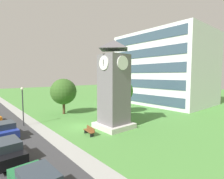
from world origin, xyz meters
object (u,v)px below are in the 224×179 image
at_px(park_bench, 89,131).
at_px(parked_car_black, 7,150).
at_px(tree_near_tower, 64,92).
at_px(parked_car_blue, 5,130).
at_px(clock_tower, 114,89).
at_px(street_lamp, 23,101).
at_px(tree_by_building, 122,91).
at_px(tree_streetside, 118,96).

height_order(park_bench, parked_car_black, parked_car_black).
distance_m(tree_near_tower, parked_car_blue, 12.08).
distance_m(park_bench, parked_car_blue, 8.81).
distance_m(clock_tower, street_lamp, 11.93).
distance_m(tree_by_building, parked_car_blue, 18.02).
relative_size(clock_tower, parked_car_blue, 2.58).
xyz_separation_m(tree_near_tower, tree_streetside, (8.78, 4.47, -0.26)).
height_order(park_bench, tree_by_building, tree_by_building).
height_order(clock_tower, tree_by_building, clock_tower).
distance_m(park_bench, tree_by_building, 12.51).
xyz_separation_m(park_bench, street_lamp, (-8.54, -4.66, 2.72)).
height_order(parked_car_blue, parked_car_black, same).
distance_m(clock_tower, tree_streetside, 4.24).
distance_m(park_bench, parked_car_black, 8.05).
bearing_deg(parked_car_blue, park_bench, 55.28).
bearing_deg(street_lamp, clock_tower, 45.63).
distance_m(clock_tower, tree_near_tower, 11.55).
relative_size(park_bench, parked_car_blue, 0.44).
height_order(tree_by_building, parked_car_blue, tree_by_building).
bearing_deg(tree_streetside, tree_near_tower, -153.04).
height_order(clock_tower, park_bench, clock_tower).
bearing_deg(parked_car_black, clock_tower, 95.54).
bearing_deg(parked_car_blue, tree_near_tower, 124.80).
height_order(tree_near_tower, parked_car_blue, tree_near_tower).
relative_size(street_lamp, tree_by_building, 0.87).
distance_m(clock_tower, parked_car_blue, 12.64).
xyz_separation_m(street_lamp, tree_streetside, (5.63, 11.50, 0.37)).
height_order(park_bench, tree_near_tower, tree_near_tower).
xyz_separation_m(parked_car_blue, parked_car_black, (5.87, -0.76, 0.00)).
relative_size(park_bench, tree_streetside, 0.36).
relative_size(tree_near_tower, tree_streetside, 1.17).
bearing_deg(parked_car_black, park_bench, 96.16).
xyz_separation_m(park_bench, tree_near_tower, (-11.69, 2.38, 3.35)).
distance_m(tree_streetside, parked_car_black, 15.55).
bearing_deg(clock_tower, tree_near_tower, -172.96).
distance_m(street_lamp, tree_by_building, 15.42).
bearing_deg(tree_by_building, tree_near_tower, -125.52).
bearing_deg(street_lamp, tree_by_building, 80.07).
xyz_separation_m(clock_tower, street_lamp, (-8.26, -8.45, -1.67)).
bearing_deg(tree_by_building, clock_tower, -50.23).
relative_size(tree_near_tower, parked_car_blue, 1.43).
bearing_deg(tree_by_building, park_bench, -60.79).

